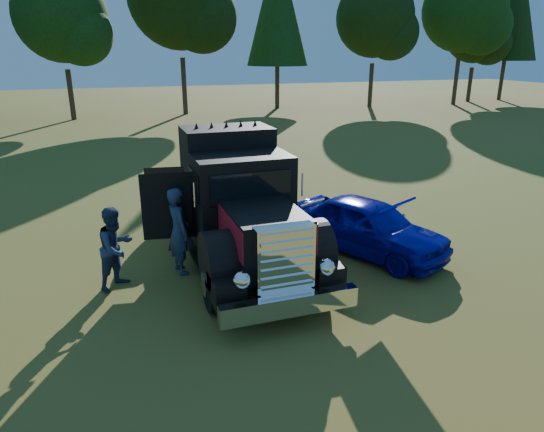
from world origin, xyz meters
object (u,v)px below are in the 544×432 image
(diamond_t_truck, at_px, (238,208))
(spectator_far, at_px, (116,248))
(hotrod_coupe, at_px, (369,226))
(spectator_near, at_px, (179,231))

(diamond_t_truck, bearing_deg, spectator_far, -169.96)
(hotrod_coupe, distance_m, spectator_near, 4.52)
(diamond_t_truck, relative_size, spectator_near, 3.69)
(diamond_t_truck, xyz_separation_m, spectator_near, (-1.39, -0.20, -0.31))
(spectator_near, xyz_separation_m, spectator_far, (-1.33, -0.28, -0.10))
(hotrod_coupe, relative_size, spectator_far, 2.51)
(hotrod_coupe, xyz_separation_m, spectator_near, (-4.49, 0.39, 0.29))
(hotrod_coupe, bearing_deg, spectator_near, 175.10)
(spectator_far, bearing_deg, diamond_t_truck, -31.35)
(hotrod_coupe, bearing_deg, diamond_t_truck, 169.23)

